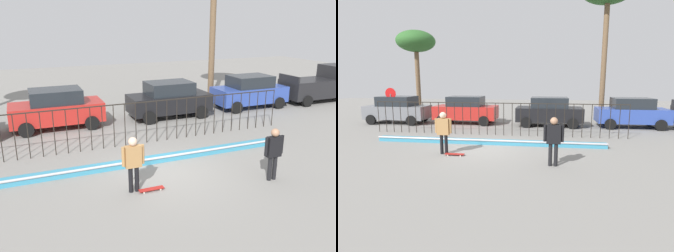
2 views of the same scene
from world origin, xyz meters
TOP-DOWN VIEW (x-y plane):
  - ground_plane at (0.00, 0.00)m, footprint 60.00×60.00m
  - bowl_coping_ledge at (0.00, 0.96)m, footprint 11.00×0.41m
  - perimeter_fence at (0.00, 3.13)m, footprint 14.04×0.04m
  - skateboarder at (-1.40, -0.96)m, footprint 0.71×0.27m
  - skateboard at (-0.90, -1.14)m, footprint 0.80×0.20m
  - camera_operator at (3.03, -1.91)m, footprint 0.71×0.27m
  - parked_car_red at (-2.77, 6.82)m, footprint 4.30×2.12m
  - parked_car_black at (2.97, 6.60)m, footprint 4.30×2.12m
  - parked_car_blue at (8.16, 6.75)m, footprint 4.30×2.12m
  - pickup_truck at (13.31, 6.47)m, footprint 4.70×2.12m

SIDE VIEW (x-z plane):
  - ground_plane at x=0.00m, z-range 0.00..0.00m
  - skateboard at x=-0.90m, z-range 0.02..0.10m
  - bowl_coping_ledge at x=0.00m, z-range -0.01..0.25m
  - parked_car_red at x=-2.77m, z-range 0.02..1.92m
  - parked_car_black at x=2.97m, z-range 0.02..1.92m
  - parked_car_blue at x=8.16m, z-range 0.02..1.92m
  - pickup_truck at x=13.31m, z-range -0.08..2.16m
  - skateboarder at x=-1.40m, z-range 0.18..1.93m
  - camera_operator at x=3.03m, z-range 0.18..1.93m
  - perimeter_fence at x=0.00m, z-range 0.21..2.01m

